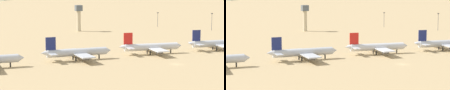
% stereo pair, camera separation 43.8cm
% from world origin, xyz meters
% --- Properties ---
extents(ground, '(4000.00, 4000.00, 0.00)m').
position_xyz_m(ground, '(0.00, 0.00, 0.00)').
color(ground, tan).
extents(parked_jet_navy_1, '(37.39, 31.30, 12.38)m').
position_xyz_m(parked_jet_navy_1, '(-41.34, 28.51, 4.06)').
color(parked_jet_navy_1, silver).
rests_on(parked_jet_navy_1, ground).
extents(parked_jet_red_2, '(36.91, 31.15, 12.19)m').
position_xyz_m(parked_jet_red_2, '(2.44, 32.68, 3.99)').
color(parked_jet_red_2, silver).
rests_on(parked_jet_red_2, ground).
extents(parked_jet_navy_3, '(36.93, 31.11, 12.19)m').
position_xyz_m(parked_jet_navy_3, '(44.29, 31.41, 4.00)').
color(parked_jet_navy_3, silver).
rests_on(parked_jet_navy_3, ground).
extents(control_tower, '(5.20, 5.20, 20.90)m').
position_xyz_m(control_tower, '(1.17, 158.95, 12.61)').
color(control_tower, '#C6B793').
rests_on(control_tower, ground).
extents(light_pole_west, '(1.80, 0.50, 12.67)m').
position_xyz_m(light_pole_west, '(76.36, 167.27, 7.49)').
color(light_pole_west, '#59595E').
rests_on(light_pole_west, ground).
extents(light_pole_mid, '(1.80, 0.50, 14.12)m').
position_xyz_m(light_pole_mid, '(103.52, 124.48, 8.24)').
color(light_pole_mid, '#59595E').
rests_on(light_pole_mid, ground).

